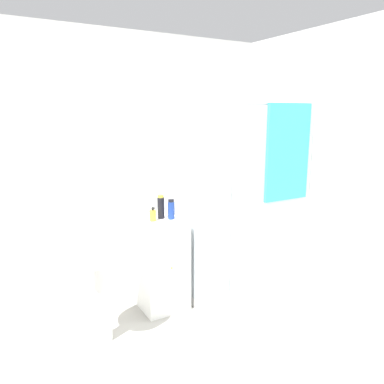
% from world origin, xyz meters
% --- Properties ---
extents(wall_back, '(6.40, 0.06, 2.50)m').
position_xyz_m(wall_back, '(0.00, 1.70, 1.25)').
color(wall_back, white).
rests_on(wall_back, ground_plane).
extents(shower_enclosure, '(0.88, 0.91, 1.91)m').
position_xyz_m(shower_enclosure, '(1.18, 1.14, 0.55)').
color(shower_enclosure, white).
rests_on(shower_enclosure, ground_plane).
extents(vanity_cabinet, '(0.41, 0.40, 0.85)m').
position_xyz_m(vanity_cabinet, '(0.54, 1.48, 0.43)').
color(vanity_cabinet, white).
rests_on(vanity_cabinet, ground_plane).
extents(sink, '(0.43, 0.43, 0.98)m').
position_xyz_m(sink, '(-0.10, 1.23, 0.66)').
color(sink, white).
rests_on(sink, ground_plane).
extents(soap_dispenser, '(0.06, 0.06, 0.13)m').
position_xyz_m(soap_dispenser, '(0.47, 1.51, 0.90)').
color(soap_dispenser, yellow).
rests_on(soap_dispenser, vanity_cabinet).
extents(shampoo_bottle_tall_black, '(0.06, 0.06, 0.22)m').
position_xyz_m(shampoo_bottle_tall_black, '(0.57, 1.55, 0.96)').
color(shampoo_bottle_tall_black, black).
rests_on(shampoo_bottle_tall_black, vanity_cabinet).
extents(shampoo_bottle_blue, '(0.06, 0.06, 0.19)m').
position_xyz_m(shampoo_bottle_blue, '(0.64, 1.48, 0.94)').
color(shampoo_bottle_blue, navy).
rests_on(shampoo_bottle_blue, vanity_cabinet).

